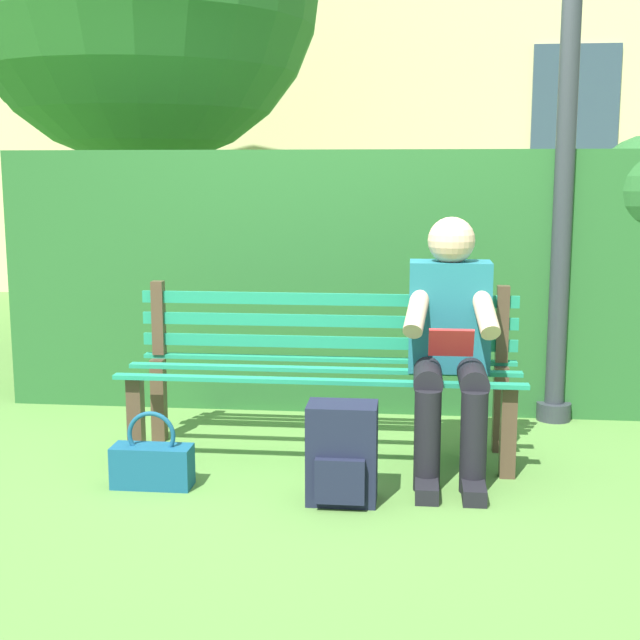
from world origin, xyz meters
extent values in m
plane|color=#517F38|center=(0.00, 0.00, 0.00)|extent=(60.00, 60.00, 0.00)
cube|color=#4C3828|center=(-0.87, 0.19, 0.22)|extent=(0.07, 0.07, 0.43)
cube|color=#4C3828|center=(0.87, 0.19, 0.22)|extent=(0.07, 0.07, 0.43)
cube|color=#4C3828|center=(-0.87, -0.19, 0.22)|extent=(0.07, 0.07, 0.43)
cube|color=#4C3828|center=(0.87, -0.19, 0.22)|extent=(0.07, 0.07, 0.43)
cube|color=#1E8460|center=(0.00, -0.24, 0.44)|extent=(1.91, 0.06, 0.02)
cube|color=#1E8460|center=(0.00, 0.00, 0.44)|extent=(1.91, 0.06, 0.02)
cube|color=#1E8460|center=(0.00, 0.24, 0.44)|extent=(1.91, 0.06, 0.02)
cube|color=#4C3828|center=(-0.87, -0.23, 0.64)|extent=(0.06, 0.06, 0.38)
cube|color=#4C3828|center=(0.87, -0.23, 0.64)|extent=(0.06, 0.06, 0.38)
cube|color=#1E8460|center=(0.00, -0.23, 0.53)|extent=(1.91, 0.02, 0.06)
cube|color=#1E8460|center=(0.00, -0.23, 0.64)|extent=(1.91, 0.02, 0.06)
cube|color=#1E8460|center=(0.00, -0.23, 0.75)|extent=(1.91, 0.02, 0.06)
cube|color=#1E6672|center=(-0.60, -0.02, 0.71)|extent=(0.38, 0.22, 0.52)
sphere|color=#D8AD8C|center=(-0.60, 0.00, 1.07)|extent=(0.22, 0.22, 0.22)
cylinder|color=black|center=(-0.70, 0.19, 0.47)|extent=(0.13, 0.42, 0.13)
cylinder|color=black|center=(-0.50, 0.19, 0.47)|extent=(0.13, 0.42, 0.13)
cylinder|color=black|center=(-0.70, 0.40, 0.23)|extent=(0.12, 0.12, 0.45)
cylinder|color=black|center=(-0.50, 0.40, 0.23)|extent=(0.12, 0.12, 0.45)
cube|color=black|center=(-0.70, 0.48, 0.04)|extent=(0.10, 0.24, 0.07)
cube|color=black|center=(-0.50, 0.48, 0.04)|extent=(0.10, 0.24, 0.07)
cylinder|color=#D8AD8C|center=(-0.75, 0.12, 0.77)|extent=(0.14, 0.32, 0.26)
cylinder|color=#D8AD8C|center=(-0.45, 0.12, 0.77)|extent=(0.14, 0.32, 0.26)
cube|color=#B22626|center=(-0.60, 0.24, 0.63)|extent=(0.20, 0.07, 0.13)
cube|color=#265B28|center=(-0.35, -1.16, 0.75)|extent=(4.62, 0.69, 1.51)
sphere|color=#265B28|center=(0.80, -1.23, 1.21)|extent=(0.55, 0.55, 0.55)
cylinder|color=brown|center=(1.80, -3.10, 1.05)|extent=(0.33, 0.33, 2.10)
sphere|color=#2D702D|center=(2.54, -3.54, 2.61)|extent=(1.76, 1.76, 1.76)
cube|color=#334756|center=(-2.10, -5.60, 2.10)|extent=(0.90, 0.04, 1.20)
cube|color=#334756|center=(2.88, -5.60, 2.10)|extent=(0.90, 0.04, 1.20)
cube|color=#191E33|center=(-0.14, 0.57, 0.21)|extent=(0.29, 0.19, 0.43)
cube|color=#191E33|center=(-0.14, 0.69, 0.13)|extent=(0.21, 0.04, 0.19)
cylinder|color=#191E33|center=(-0.23, 0.46, 0.23)|extent=(0.04, 0.04, 0.26)
cylinder|color=#191E33|center=(-0.06, 0.46, 0.23)|extent=(0.04, 0.04, 0.26)
cube|color=navy|center=(0.71, 0.49, 0.09)|extent=(0.35, 0.14, 0.19)
torus|color=navy|center=(0.71, 0.49, 0.24)|extent=(0.22, 0.02, 0.22)
cylinder|color=#2D3338|center=(-1.23, -0.80, 0.05)|extent=(0.19, 0.19, 0.10)
cylinder|color=#2D3338|center=(-1.23, -0.80, 1.64)|extent=(0.11, 0.11, 3.27)
camera|label=1|loc=(-0.43, 4.13, 1.39)|focal=49.42mm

